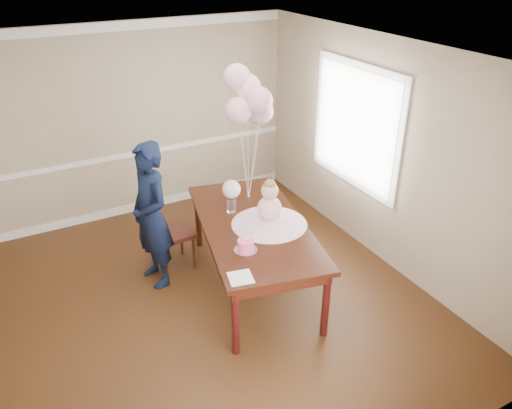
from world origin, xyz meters
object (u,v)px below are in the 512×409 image
object	(u,v)px
dining_table_top	(253,226)
dining_chair_seat	(173,233)
woman	(151,216)
birthday_cake	(246,245)

from	to	relation	value
dining_table_top	dining_chair_seat	xyz separation A→B (m)	(-0.68, 0.81, -0.33)
dining_chair_seat	woman	bearing A→B (deg)	-150.19
dining_table_top	birthday_cake	distance (m)	0.55
dining_table_top	woman	xyz separation A→B (m)	(-0.96, 0.62, 0.07)
birthday_cake	woman	distance (m)	1.24
dining_table_top	birthday_cake	size ratio (longest dim) A/B	13.33
dining_chair_seat	woman	xyz separation A→B (m)	(-0.28, -0.19, 0.40)
birthday_cake	dining_chair_seat	world-z (taller)	birthday_cake
birthday_cake	dining_chair_seat	size ratio (longest dim) A/B	0.36
dining_table_top	birthday_cake	bearing A→B (deg)	-113.96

